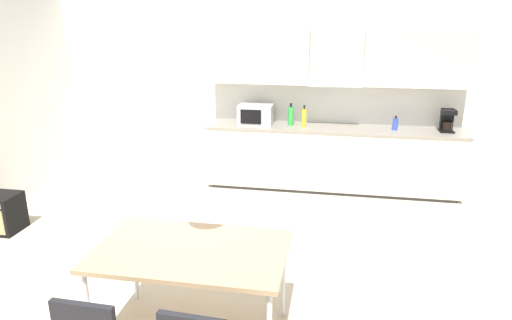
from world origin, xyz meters
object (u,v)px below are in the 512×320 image
(microwave, at_px, (256,114))
(bottle_yellow, at_px, (304,118))
(coffee_maker, at_px, (447,120))
(bottle_blue, at_px, (395,124))
(pendant_lamp, at_px, (185,120))
(bottle_green, at_px, (291,116))
(dining_table, at_px, (191,254))

(microwave, bearing_deg, bottle_yellow, -3.86)
(coffee_maker, bearing_deg, bottle_yellow, -177.80)
(coffee_maker, xyz_separation_m, bottle_blue, (-0.66, -0.03, -0.07))
(microwave, height_order, bottle_blue, microwave)
(bottle_blue, bearing_deg, coffee_maker, 2.47)
(microwave, bearing_deg, pendant_lamp, -87.77)
(microwave, relative_size, coffee_maker, 1.60)
(bottle_yellow, relative_size, bottle_green, 0.98)
(microwave, relative_size, pendant_lamp, 1.50)
(pendant_lamp, bearing_deg, bottle_yellow, 80.62)
(microwave, xyz_separation_m, bottle_green, (0.49, 0.03, -0.01))
(pendant_lamp, bearing_deg, dining_table, -90.00)
(dining_table, bearing_deg, microwave, 92.23)
(bottle_yellow, xyz_separation_m, bottle_green, (-0.19, 0.07, 0.00))
(bottle_blue, distance_m, bottle_yellow, 1.22)
(microwave, xyz_separation_m, dining_table, (0.13, -3.38, -0.34))
(coffee_maker, relative_size, dining_table, 0.21)
(bottle_yellow, relative_size, pendant_lamp, 0.95)
(microwave, xyz_separation_m, pendant_lamp, (0.13, -3.38, 0.66))
(coffee_maker, bearing_deg, pendant_lamp, -125.52)
(bottle_green, bearing_deg, coffee_maker, -0.05)
(bottle_blue, height_order, bottle_yellow, bottle_yellow)
(coffee_maker, xyz_separation_m, bottle_green, (-2.07, 0.00, -0.02))
(dining_table, bearing_deg, pendant_lamp, 90.00)
(coffee_maker, relative_size, pendant_lamp, 0.94)
(microwave, relative_size, bottle_blue, 2.49)
(microwave, distance_m, bottle_yellow, 0.68)
(bottle_blue, bearing_deg, bottle_yellow, -177.94)
(bottle_blue, relative_size, bottle_green, 0.62)
(coffee_maker, distance_m, bottle_green, 2.07)
(microwave, relative_size, bottle_yellow, 1.58)
(bottle_blue, xyz_separation_m, bottle_green, (-1.41, 0.03, 0.05))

